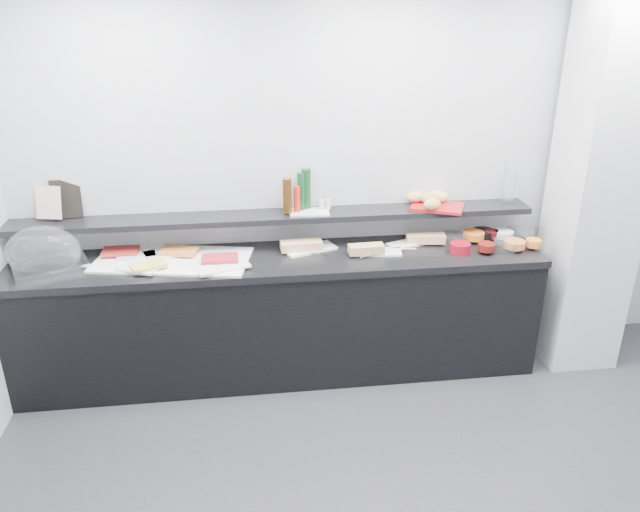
{
  "coord_description": "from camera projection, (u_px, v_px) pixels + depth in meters",
  "views": [
    {
      "loc": [
        -0.92,
        -2.19,
        2.58
      ],
      "look_at": [
        -0.45,
        1.45,
        1.0
      ],
      "focal_mm": 35.0,
      "sensor_mm": 36.0,
      "label": 1
    }
  ],
  "objects": [
    {
      "name": "back_wall",
      "position": [
        373.0,
        177.0,
        4.41
      ],
      "size": [
        5.0,
        0.02,
        2.7
      ],
      "primitive_type": "cube",
      "color": "#AEB0B5",
      "rests_on": "ground"
    },
    {
      "name": "column",
      "position": [
        598.0,
        183.0,
        4.27
      ],
      "size": [
        0.5,
        0.5,
        2.7
      ],
      "primitive_type": "cube",
      "color": "silver",
      "rests_on": "ground"
    },
    {
      "name": "buffet_cabinet",
      "position": [
        281.0,
        318.0,
        4.42
      ],
      "size": [
        3.6,
        0.6,
        0.85
      ],
      "primitive_type": "cube",
      "color": "black",
      "rests_on": "ground"
    },
    {
      "name": "counter_top",
      "position": [
        279.0,
        260.0,
        4.25
      ],
      "size": [
        3.62,
        0.62,
        0.05
      ],
      "primitive_type": "cube",
      "color": "black",
      "rests_on": "buffet_cabinet"
    },
    {
      "name": "wall_shelf",
      "position": [
        276.0,
        216.0,
        4.3
      ],
      "size": [
        3.6,
        0.25,
        0.04
      ],
      "primitive_type": "cube",
      "color": "black",
      "rests_on": "back_wall"
    },
    {
      "name": "cloche_base",
      "position": [
        50.0,
        265.0,
        4.06
      ],
      "size": [
        0.53,
        0.45,
        0.04
      ],
      "primitive_type": "cube",
      "rotation": [
        0.0,
        0.0,
        0.4
      ],
      "color": "#B1B2B8",
      "rests_on": "counter_top"
    },
    {
      "name": "cloche_dome",
      "position": [
        43.0,
        252.0,
        4.0
      ],
      "size": [
        0.49,
        0.34,
        0.34
      ],
      "primitive_type": "ellipsoid",
      "rotation": [
        0.0,
        0.0,
        -0.07
      ],
      "color": "white",
      "rests_on": "cloche_base"
    },
    {
      "name": "linen_runner",
      "position": [
        173.0,
        260.0,
        4.17
      ],
      "size": [
        1.09,
        0.67,
        0.01
      ],
      "primitive_type": "cube",
      "rotation": [
        0.0,
        0.0,
        -0.2
      ],
      "color": "white",
      "rests_on": "counter_top"
    },
    {
      "name": "platter_meat_a",
      "position": [
        136.0,
        254.0,
        4.22
      ],
      "size": [
        0.29,
        0.22,
        0.01
      ],
      "primitive_type": "cube",
      "rotation": [
        0.0,
        0.0,
        0.21
      ],
      "color": "silver",
      "rests_on": "linen_runner"
    },
    {
      "name": "food_meat_a",
      "position": [
        120.0,
        251.0,
        4.23
      ],
      "size": [
        0.24,
        0.15,
        0.02
      ],
      "primitive_type": "cube",
      "rotation": [
        0.0,
        0.0,
        0.0
      ],
      "color": "maroon",
      "rests_on": "platter_meat_a"
    },
    {
      "name": "platter_salmon",
      "position": [
        165.0,
        254.0,
        4.23
      ],
      "size": [
        0.31,
        0.26,
        0.01
      ],
      "primitive_type": "cube",
      "rotation": [
        0.0,
        0.0,
        0.35
      ],
      "color": "silver",
      "rests_on": "linen_runner"
    },
    {
      "name": "food_salmon",
      "position": [
        179.0,
        251.0,
        4.23
      ],
      "size": [
        0.27,
        0.21,
        0.02
      ],
      "primitive_type": "cube",
      "rotation": [
        0.0,
        0.0,
        -0.26
      ],
      "color": "orange",
      "rests_on": "platter_salmon"
    },
    {
      "name": "platter_cheese",
      "position": [
        140.0,
        267.0,
        4.03
      ],
      "size": [
        0.31,
        0.26,
        0.01
      ],
      "primitive_type": "cube",
      "rotation": [
        0.0,
        0.0,
        -0.42
      ],
      "color": "white",
      "rests_on": "linen_runner"
    },
    {
      "name": "food_cheese",
      "position": [
        148.0,
        265.0,
        4.01
      ],
      "size": [
        0.25,
        0.22,
        0.02
      ],
      "primitive_type": "cube",
      "rotation": [
        0.0,
        0.0,
        0.43
      ],
      "color": "#D9C554",
      "rests_on": "platter_cheese"
    },
    {
      "name": "platter_meat_b",
      "position": [
        221.0,
        265.0,
        4.06
      ],
      "size": [
        0.4,
        0.33,
        0.01
      ],
      "primitive_type": "cube",
      "rotation": [
        0.0,
        0.0,
        0.35
      ],
      "color": "white",
      "rests_on": "linen_runner"
    },
    {
      "name": "food_meat_b",
      "position": [
        220.0,
        258.0,
        4.11
      ],
      "size": [
        0.24,
        0.15,
        0.02
      ],
      "primitive_type": "cube",
      "rotation": [
        0.0,
        0.0,
        0.0
      ],
      "color": "maroon",
      "rests_on": "platter_meat_b"
    },
    {
      "name": "sandwich_plate_left",
      "position": [
        310.0,
        249.0,
        4.34
      ],
      "size": [
        0.39,
        0.27,
        0.01
      ],
      "primitive_type": "cube",
      "rotation": [
        0.0,
        0.0,
        0.37
      ],
      "color": "white",
      "rests_on": "counter_top"
    },
    {
      "name": "sandwich_food_left",
      "position": [
        301.0,
        245.0,
        4.31
      ],
      "size": [
        0.29,
        0.13,
        0.06
      ],
      "primitive_type": "cube",
      "rotation": [
        0.0,
        0.0,
        0.07
      ],
      "color": "tan",
      "rests_on": "sandwich_plate_left"
    },
    {
      "name": "tongs_left",
      "position": [
        312.0,
        252.0,
        4.26
      ],
      "size": [
        0.16,
        0.02,
        0.01
      ],
      "primitive_type": "cylinder",
      "rotation": [
        0.0,
        1.57,
        -0.05
      ],
      "color": "#ACAEB3",
      "rests_on": "sandwich_plate_left"
    },
    {
      "name": "sandwich_plate_mid",
      "position": [
        378.0,
        252.0,
        4.3
      ],
      "size": [
        0.34,
        0.18,
        0.01
      ],
      "primitive_type": "cube",
      "rotation": [
        0.0,
        0.0,
        -0.13
      ],
      "color": "white",
      "rests_on": "counter_top"
    },
    {
      "name": "sandwich_food_mid",
      "position": [
        366.0,
        249.0,
        4.25
      ],
      "size": [
        0.24,
        0.1,
        0.06
      ],
      "primitive_type": "cube",
      "rotation": [
        0.0,
        0.0,
        0.04
      ],
      "color": "tan",
      "rests_on": "sandwich_plate_mid"
    },
    {
      "name": "tongs_mid",
      "position": [
        369.0,
        255.0,
        4.22
      ],
      "size": [
        0.15,
        0.08,
        0.01
      ],
      "primitive_type": "cylinder",
      "rotation": [
        0.0,
        1.57,
        0.48
      ],
      "color": "#A8ACAF",
      "rests_on": "sandwich_plate_mid"
    },
    {
      "name": "sandwich_plate_right",
      "position": [
        409.0,
        243.0,
        4.44
      ],
      "size": [
        0.33,
        0.23,
        0.01
      ],
      "primitive_type": "cube",
      "rotation": [
        0.0,
        0.0,
        0.36
      ],
      "color": "white",
      "rests_on": "counter_top"
    },
    {
      "name": "sandwich_food_right",
      "position": [
        426.0,
        238.0,
        4.43
      ],
      "size": [
        0.28,
        0.14,
        0.06
      ],
      "primitive_type": "cube",
      "rotation": [
        0.0,
        0.0,
        -0.14
      ],
      "color": "tan",
      "rests_on": "sandwich_plate_right"
    },
    {
      "name": "tongs_right",
      "position": [
        405.0,
        249.0,
        4.32
      ],
      "size": [
        0.16,
        0.04,
        0.01
      ],
      "primitive_type": "cylinder",
      "rotation": [
        0.0,
        1.57,
        -0.22
      ],
      "color": "silver",
      "rests_on": "sandwich_plate_right"
    },
    {
      "name": "bowl_glass_fruit",
      "position": [
        453.0,
        239.0,
        4.44
      ],
      "size": [
        0.2,
        0.2,
        0.07
      ],
      "primitive_type": "cylinder",
      "rotation": [
        0.0,
        0.0,
        -0.06
      ],
      "color": "white",
      "rests_on": "counter_top"
    },
    {
      "name": "fill_glass_fruit",
      "position": [
        473.0,
        235.0,
        4.48
      ],
      "size": [
        0.18,
        0.18,
        0.05
      ],
      "primitive_type": "cylinder",
      "rotation": [
        0.0,
        0.0,
        0.2
      ],
      "color": "orange",
      "rests_on": "bowl_glass_fruit"
    },
    {
      "name": "bowl_black_jam",
      "position": [
        484.0,
        234.0,
        4.53
      ],
      "size": [
        0.2,
        0.2,
        0.07
      ],
      "primitive_type": "cylinder",
      "rotation": [
        0.0,
        0.0,
        0.31
      ],
      "color": "black",
      "rests_on": "counter_top"
    },
    {
      "name": "fill_black_jam",
      "position": [
        491.0,
        234.0,
        4.51
      ],
      "size": [
        0.11,
        0.11,
        0.05
      ],
      "primitive_type": "cylinder",
      "rotation": [
        0.0,
        0.0,
        0.1
      ],
      "color": "#4F0B0F",
      "rests_on": "bowl_black_jam"
    },
    {
      "name": "bowl_glass_cream",
      "position": [
        520.0,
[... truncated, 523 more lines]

